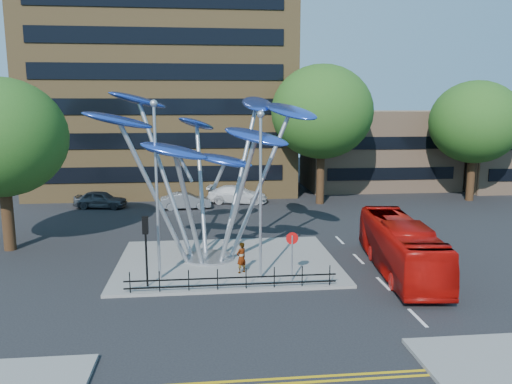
{
  "coord_description": "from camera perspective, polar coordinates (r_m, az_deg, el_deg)",
  "views": [
    {
      "loc": [
        -2.22,
        -20.63,
        8.77
      ],
      "look_at": [
        0.39,
        4.0,
        4.36
      ],
      "focal_mm": 35.0,
      "sensor_mm": 36.0,
      "label": 1
    }
  ],
  "objects": [
    {
      "name": "red_bus",
      "position": [
        27.31,
        16.18,
        -6.01
      ],
      "size": [
        3.42,
        10.14,
        2.77
      ],
      "primitive_type": "imported",
      "rotation": [
        0.0,
        0.0,
        -0.11
      ],
      "color": "#B10C08",
      "rests_on": "ground"
    },
    {
      "name": "parked_car_mid",
      "position": [
        42.37,
        -8.04,
        -1.0
      ],
      "size": [
        4.3,
        1.81,
        1.38
      ],
      "primitive_type": "imported",
      "rotation": [
        0.0,
        0.0,
        1.66
      ],
      "color": "#919498",
      "rests_on": "ground"
    },
    {
      "name": "street_lamp_left",
      "position": [
        24.48,
        -11.33,
        1.88
      ],
      "size": [
        0.36,
        0.36,
        8.8
      ],
      "color": "#9EA0A5",
      "rests_on": "traffic_island"
    },
    {
      "name": "traffic_island",
      "position": [
        28.04,
        -3.28,
        -7.99
      ],
      "size": [
        12.0,
        9.0,
        0.15
      ],
      "primitive_type": "cube",
      "color": "slate",
      "rests_on": "ground"
    },
    {
      "name": "parked_car_left",
      "position": [
        44.27,
        -17.33,
        -0.82
      ],
      "size": [
        4.6,
        2.48,
        1.49
      ],
      "primitive_type": "imported",
      "rotation": [
        0.0,
        0.0,
        1.4
      ],
      "color": "#404348",
      "rests_on": "ground"
    },
    {
      "name": "ground",
      "position": [
        22.53,
        0.1,
        -12.82
      ],
      "size": [
        120.0,
        120.0,
        0.0
      ],
      "primitive_type": "plane",
      "color": "black",
      "rests_on": "ground"
    },
    {
      "name": "street_lamp_right",
      "position": [
        24.07,
        0.52,
        1.31
      ],
      "size": [
        0.36,
        0.36,
        8.3
      ],
      "color": "#9EA0A5",
      "rests_on": "traffic_island"
    },
    {
      "name": "pedestrian",
      "position": [
        25.86,
        -1.69,
        -7.5
      ],
      "size": [
        0.7,
        0.66,
        1.61
      ],
      "primitive_type": "imported",
      "rotation": [
        0.0,
        0.0,
        3.79
      ],
      "color": "gray",
      "rests_on": "traffic_island"
    },
    {
      "name": "double_yellow_near",
      "position": [
        17.2,
        2.38,
        -20.56
      ],
      "size": [
        40.0,
        0.12,
        0.01
      ],
      "primitive_type": "cube",
      "color": "gold",
      "rests_on": "ground"
    },
    {
      "name": "low_building_near",
      "position": [
        54.02,
        13.74,
        4.74
      ],
      "size": [
        15.0,
        8.0,
        8.0
      ],
      "primitive_type": "cube",
      "color": "tan",
      "rests_on": "ground"
    },
    {
      "name": "traffic_light_island",
      "position": [
        24.1,
        -12.5,
        -4.95
      ],
      "size": [
        0.28,
        0.18,
        3.42
      ],
      "color": "black",
      "rests_on": "traffic_island"
    },
    {
      "name": "tree_far",
      "position": [
        49.06,
        23.75,
        7.31
      ],
      "size": [
        8.0,
        8.0,
        10.81
      ],
      "color": "black",
      "rests_on": "ground"
    },
    {
      "name": "brick_tower",
      "position": [
        53.13,
        -10.53,
        16.66
      ],
      "size": [
        25.0,
        15.0,
        30.0
      ],
      "primitive_type": "cube",
      "color": "olive",
      "rests_on": "ground"
    },
    {
      "name": "pedestrian_railing_front",
      "position": [
        23.83,
        -2.77,
        -10.1
      ],
      "size": [
        10.0,
        0.06,
        1.0
      ],
      "color": "black",
      "rests_on": "traffic_island"
    },
    {
      "name": "no_entry_sign_island",
      "position": [
        24.54,
        4.14,
        -6.4
      ],
      "size": [
        0.6,
        0.1,
        2.45
      ],
      "color": "#9EA0A5",
      "rests_on": "traffic_island"
    },
    {
      "name": "tree_right",
      "position": [
        43.85,
        7.53,
        9.05
      ],
      "size": [
        8.8,
        8.8,
        12.11
      ],
      "color": "black",
      "rests_on": "ground"
    },
    {
      "name": "double_yellow_far",
      "position": [
        16.95,
        2.54,
        -21.07
      ],
      "size": [
        40.0,
        0.12,
        0.01
      ],
      "primitive_type": "cube",
      "color": "gold",
      "rests_on": "ground"
    },
    {
      "name": "parked_car_right",
      "position": [
        44.45,
        -2.15,
        -0.28
      ],
      "size": [
        5.61,
        3.04,
        1.54
      ],
      "primitive_type": "imported",
      "rotation": [
        0.0,
        0.0,
        1.4
      ],
      "color": "silver",
      "rests_on": "ground"
    },
    {
      "name": "leaf_sculpture",
      "position": [
        27.38,
        -5.74,
        6.07
      ],
      "size": [
        12.72,
        9.54,
        9.51
      ],
      "color": "#9EA0A5",
      "rests_on": "traffic_island"
    },
    {
      "name": "tree_left",
      "position": [
        32.88,
        -27.16,
        5.54
      ],
      "size": [
        7.6,
        7.6,
        10.32
      ],
      "color": "black",
      "rests_on": "ground"
    }
  ]
}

